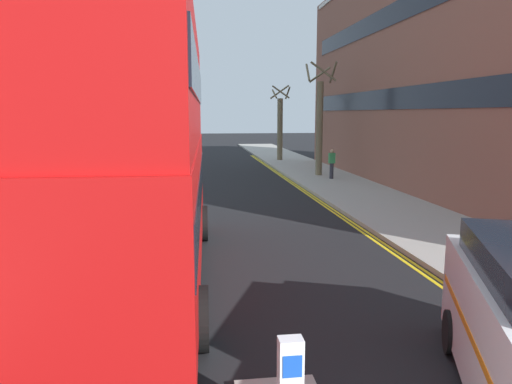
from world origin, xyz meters
TOP-DOWN VIEW (x-y plane):
  - sidewalk_right at (6.50, 16.00)m, footprint 4.00×80.00m
  - sidewalk_left at (-6.50, 16.00)m, footprint 4.00×80.00m
  - kerb_line_outer at (4.40, 14.00)m, footprint 0.10×56.00m
  - kerb_line_inner at (4.24, 14.00)m, footprint 0.10×56.00m
  - double_decker_bus_away at (-2.13, 10.03)m, footprint 3.06×10.88m
  - pedestrian_far at (6.63, 25.09)m, footprint 0.34×0.22m
  - street_tree_near at (6.35, 26.75)m, footprint 1.69×1.66m
  - street_tree_mid at (5.80, 36.22)m, footprint 1.58×1.65m
  - townhouse_terrace_right at (13.50, 22.01)m, footprint 10.08×28.00m

SIDE VIEW (x-z plane):
  - kerb_line_outer at x=4.40m, z-range 0.00..0.01m
  - kerb_line_inner at x=4.24m, z-range 0.00..0.01m
  - sidewalk_right at x=6.50m, z-range 0.00..0.14m
  - sidewalk_left at x=-6.50m, z-range 0.00..0.14m
  - pedestrian_far at x=6.63m, z-range 0.18..1.80m
  - street_tree_mid at x=5.80m, z-range -0.13..5.61m
  - double_decker_bus_away at x=-2.13m, z-range 0.21..5.85m
  - street_tree_near at x=6.35m, z-range -0.04..6.36m
  - townhouse_terrace_right at x=13.50m, z-range 0.00..11.54m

